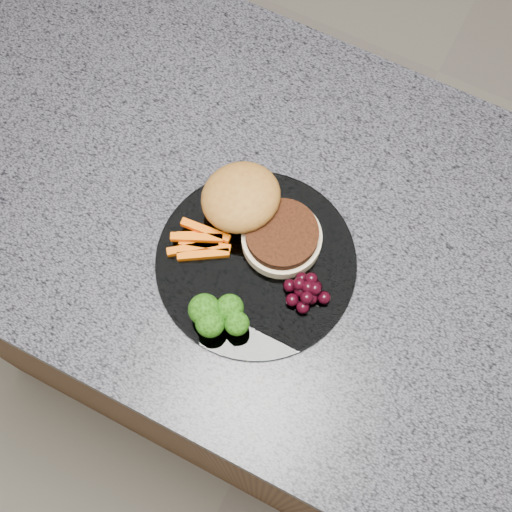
{
  "coord_description": "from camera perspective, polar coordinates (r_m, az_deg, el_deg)",
  "views": [
    {
      "loc": [
        0.09,
        -0.34,
        1.77
      ],
      "look_at": [
        -0.05,
        -0.07,
        0.93
      ],
      "focal_mm": 50.0,
      "sensor_mm": 36.0,
      "label": 1
    }
  ],
  "objects": [
    {
      "name": "carrot_sticks",
      "position": [
        0.92,
        -4.42,
        1.12
      ],
      "size": [
        0.08,
        0.07,
        0.02
      ],
      "rotation": [
        0.0,
        0.0,
        0.18
      ],
      "color": "#FC6404",
      "rests_on": "plate"
    },
    {
      "name": "grape_bunch",
      "position": [
        0.89,
        4.02,
        -2.8
      ],
      "size": [
        0.06,
        0.05,
        0.03
      ],
      "rotation": [
        0.0,
        0.0,
        -0.36
      ],
      "color": "black",
      "rests_on": "plate"
    },
    {
      "name": "plate",
      "position": [
        0.92,
        0.0,
        -0.5
      ],
      "size": [
        0.26,
        0.26,
        0.01
      ],
      "primitive_type": "cylinder",
      "color": "white",
      "rests_on": "countertop"
    },
    {
      "name": "island_cabinet",
      "position": [
        1.38,
        3.24,
        -5.86
      ],
      "size": [
        1.2,
        0.6,
        0.86
      ],
      "primitive_type": "cube",
      "color": "brown",
      "rests_on": "ground"
    },
    {
      "name": "burger",
      "position": [
        0.92,
        -0.06,
        3.49
      ],
      "size": [
        0.19,
        0.14,
        0.06
      ],
      "rotation": [
        0.0,
        0.0,
        -0.19
      ],
      "color": "beige",
      "rests_on": "plate"
    },
    {
      "name": "countertop",
      "position": [
        0.96,
        4.67,
        0.96
      ],
      "size": [
        1.2,
        0.6,
        0.04
      ],
      "primitive_type": "cube",
      "color": "#54535E",
      "rests_on": "island_cabinet"
    },
    {
      "name": "room",
      "position": [
        0.55,
        8.64,
        19.19
      ],
      "size": [
        4.02,
        4.02,
        2.7
      ],
      "color": "gray",
      "rests_on": "ground"
    },
    {
      "name": "broccoli",
      "position": [
        0.87,
        -3.14,
        -4.75
      ],
      "size": [
        0.08,
        0.06,
        0.05
      ],
      "rotation": [
        0.0,
        0.0,
        0.36
      ],
      "color": "olive",
      "rests_on": "plate"
    }
  ]
}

